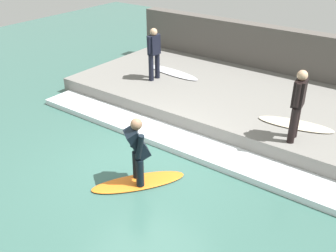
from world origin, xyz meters
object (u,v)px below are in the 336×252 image
at_px(surfboard_riding, 139,182).
at_px(surfer_waiting_near, 298,102).
at_px(surfer_waiting_far, 154,51).
at_px(surfer_riding, 137,148).
at_px(surfboard_waiting_near, 295,124).
at_px(surfboard_waiting_far, 173,72).

xyz_separation_m(surfboard_riding, surfer_waiting_near, (2.82, -2.13, 1.37)).
bearing_deg(surfer_waiting_far, surfer_riding, -145.80).
xyz_separation_m(surfer_riding, surfboard_waiting_near, (3.52, -1.95, -0.35)).
distance_m(surfboard_waiting_near, surfboard_waiting_far, 4.62).
bearing_deg(surfer_waiting_near, surfboard_waiting_near, 14.23).
xyz_separation_m(surfboard_riding, surfboard_waiting_far, (4.68, 2.52, 0.48)).
xyz_separation_m(surfer_waiting_near, surfer_waiting_far, (1.10, 4.79, -0.03)).
height_order(surfboard_waiting_near, surfboard_waiting_far, same).
bearing_deg(surfboard_waiting_far, surfer_riding, -151.70).
bearing_deg(surfboard_waiting_near, surfboard_riding, 151.04).
bearing_deg(surfer_waiting_far, surfboard_waiting_near, -95.01).
bearing_deg(surfboard_riding, surfboard_waiting_near, -28.96).
relative_size(surfer_riding, surfboard_waiting_near, 0.78).
relative_size(surfer_waiting_near, surfer_waiting_far, 1.04).
distance_m(surfboard_riding, surfer_waiting_far, 4.93).
height_order(surfer_waiting_near, surfer_waiting_far, surfer_waiting_near).
bearing_deg(surfer_riding, surfboard_riding, -14.04).
bearing_deg(surfboard_waiting_near, surfer_riding, 151.04).
bearing_deg(surfboard_riding, surfboard_waiting_far, 28.30).
relative_size(surfboard_riding, surfer_riding, 1.33).
distance_m(surfboard_waiting_near, surfer_waiting_far, 4.71).
distance_m(surfboard_riding, surfboard_waiting_near, 4.05).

